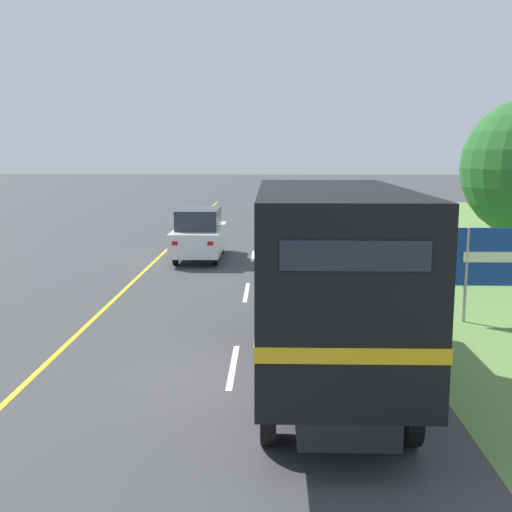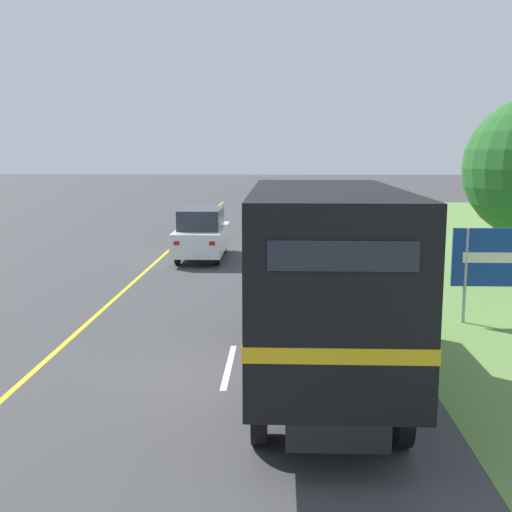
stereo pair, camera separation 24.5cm
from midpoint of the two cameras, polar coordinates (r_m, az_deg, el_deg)
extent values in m
plane|color=#3D3D3F|center=(12.14, -2.07, -10.69)|extent=(200.00, 200.00, 0.00)
cube|color=yellow|center=(24.36, -8.63, -0.55)|extent=(0.12, 57.13, 0.01)
cube|color=white|center=(12.71, -1.86, -9.74)|extent=(0.12, 2.60, 0.01)
cube|color=white|center=(19.05, -0.46, -3.23)|extent=(0.12, 2.60, 0.01)
cube|color=white|center=(25.53, 0.23, 0.01)|extent=(0.12, 2.60, 0.01)
cube|color=white|center=(32.06, 0.64, 1.94)|extent=(0.12, 2.60, 0.01)
cube|color=white|center=(38.61, 0.91, 3.21)|extent=(0.12, 2.60, 0.01)
cylinder|color=black|center=(15.14, 1.54, -4.63)|extent=(0.22, 1.00, 1.00)
cylinder|color=black|center=(15.25, 9.17, -4.64)|extent=(0.22, 1.00, 1.00)
cylinder|color=black|center=(9.44, 1.08, -13.47)|extent=(0.22, 1.00, 1.00)
cylinder|color=black|center=(9.62, 13.54, -13.29)|extent=(0.22, 1.00, 1.00)
cube|color=black|center=(11.92, 6.25, -7.67)|extent=(1.29, 7.99, 0.36)
cube|color=black|center=(10.54, 6.79, -1.37)|extent=(2.35, 5.89, 2.70)
cube|color=gold|center=(10.64, 6.74, -3.87)|extent=(2.37, 5.91, 0.20)
cube|color=#232833|center=(7.51, 8.66, 0.00)|extent=(1.76, 0.03, 0.36)
cube|color=black|center=(14.53, 5.53, 0.02)|extent=(2.25, 2.10, 1.90)
cube|color=#283342|center=(15.54, 5.32, 1.52)|extent=(2.00, 0.03, 0.85)
cylinder|color=black|center=(26.39, -5.77, 0.99)|extent=(0.16, 0.66, 0.66)
cylinder|color=black|center=(26.22, -2.58, 0.97)|extent=(0.16, 0.66, 0.66)
cylinder|color=black|center=(23.70, -6.69, 0.02)|extent=(0.16, 0.66, 0.66)
cylinder|color=black|center=(23.51, -3.13, -0.01)|extent=(0.16, 0.66, 0.66)
cube|color=white|center=(24.88, -4.54, 1.52)|extent=(1.80, 4.44, 0.88)
cube|color=#282D38|center=(24.61, -4.61, 3.35)|extent=(1.55, 2.44, 0.75)
cube|color=red|center=(22.76, -6.78, 1.14)|extent=(0.20, 0.03, 0.14)
cube|color=red|center=(22.60, -3.62, 1.13)|extent=(0.20, 0.03, 0.14)
cylinder|color=black|center=(43.62, 2.84, 4.34)|extent=(0.16, 0.66, 0.66)
cylinder|color=black|center=(43.67, 4.78, 4.33)|extent=(0.16, 0.66, 0.66)
cylinder|color=black|center=(41.00, 2.88, 4.02)|extent=(0.16, 0.66, 0.66)
cylinder|color=black|center=(41.04, 4.94, 4.00)|extent=(0.16, 0.66, 0.66)
cube|color=black|center=(42.28, 3.87, 4.81)|extent=(1.80, 4.26, 0.94)
cube|color=#282D38|center=(42.05, 3.88, 5.98)|extent=(1.55, 2.34, 0.80)
cube|color=red|center=(40.13, 3.05, 4.81)|extent=(0.20, 0.03, 0.14)
cube|color=red|center=(40.17, 4.85, 4.80)|extent=(0.20, 0.03, 0.14)
cylinder|color=#9E9EA3|center=(16.34, 18.50, -1.69)|extent=(0.09, 0.09, 2.33)
cube|color=navy|center=(16.51, 21.23, -0.12)|extent=(2.27, 0.06, 1.41)
cube|color=silver|center=(16.48, 21.27, -0.14)|extent=(1.77, 0.02, 0.25)
camera|label=1|loc=(0.12, -89.61, 0.06)|focal=45.00mm
camera|label=2|loc=(0.12, 90.39, -0.06)|focal=45.00mm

